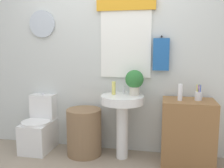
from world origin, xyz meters
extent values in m
cube|color=silver|center=(0.00, 1.15, 1.30)|extent=(4.40, 0.10, 2.60)
cube|color=white|center=(0.20, 1.08, 1.44)|extent=(0.65, 0.03, 0.86)
cube|color=gold|center=(0.20, 1.07, 1.93)|extent=(0.75, 0.04, 0.14)
cylinder|color=silver|center=(-0.96, 1.08, 1.71)|extent=(0.36, 0.03, 0.36)
cylinder|color=black|center=(0.65, 1.07, 1.53)|extent=(0.02, 0.06, 0.02)
cube|color=#235BA3|center=(0.65, 1.05, 1.31)|extent=(0.20, 0.05, 0.40)
cube|color=white|center=(-0.96, 0.85, 0.20)|extent=(0.36, 0.50, 0.39)
cylinder|color=white|center=(-0.96, 0.79, 0.41)|extent=(0.38, 0.38, 0.03)
cube|color=white|center=(-0.96, 1.02, 0.57)|extent=(0.34, 0.18, 0.35)
cylinder|color=silver|center=(-0.96, 1.02, 0.75)|extent=(0.04, 0.04, 0.02)
cylinder|color=#846647|center=(-0.30, 0.85, 0.30)|extent=(0.45, 0.45, 0.61)
cylinder|color=white|center=(0.20, 0.85, 0.35)|extent=(0.15, 0.15, 0.71)
cylinder|color=white|center=(0.20, 0.85, 0.76)|extent=(0.54, 0.54, 0.10)
cylinder|color=silver|center=(0.20, 0.97, 0.86)|extent=(0.03, 0.03, 0.10)
cube|color=olive|center=(0.99, 0.85, 0.39)|extent=(0.61, 0.44, 0.78)
cylinder|color=#DBD166|center=(0.08, 0.90, 0.89)|extent=(0.05, 0.05, 0.16)
cylinder|color=beige|center=(0.34, 0.91, 0.86)|extent=(0.12, 0.12, 0.11)
sphere|color=#2D7033|center=(0.34, 0.91, 1.01)|extent=(0.23, 0.23, 0.23)
cylinder|color=white|center=(0.89, 0.81, 0.88)|extent=(0.05, 0.05, 0.20)
cylinder|color=silver|center=(1.10, 0.87, 0.83)|extent=(0.08, 0.08, 0.10)
cylinder|color=blue|center=(1.11, 0.87, 0.88)|extent=(0.01, 0.03, 0.18)
cylinder|color=green|center=(1.09, 0.89, 0.88)|extent=(0.03, 0.01, 0.18)
cylinder|color=yellow|center=(1.08, 0.87, 0.88)|extent=(0.02, 0.04, 0.18)
cylinder|color=purple|center=(1.10, 0.85, 0.88)|extent=(0.02, 0.01, 0.18)
camera|label=1|loc=(0.69, -2.10, 1.40)|focal=39.54mm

